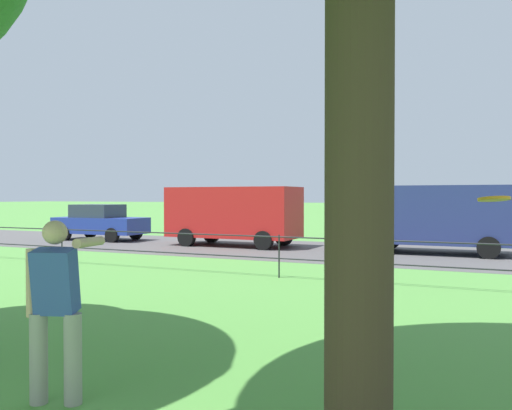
{
  "coord_description": "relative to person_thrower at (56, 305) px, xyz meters",
  "views": [
    {
      "loc": [
        4.51,
        0.92,
        1.89
      ],
      "look_at": [
        1.15,
        8.35,
        1.76
      ],
      "focal_mm": 36.81,
      "sensor_mm": 36.0,
      "label": 1
    }
  ],
  "objects": [
    {
      "name": "panel_van_center",
      "position": [
        -5.37,
        14.26,
        0.37
      ],
      "size": [
        5.04,
        2.17,
        2.24
      ],
      "color": "red",
      "rests_on": "ground"
    },
    {
      "name": "frisbee",
      "position": [
        3.63,
        1.47,
        0.96
      ],
      "size": [
        0.37,
        0.37,
        0.06
      ],
      "color": "orange"
    },
    {
      "name": "car_blue_right",
      "position": [
        -11.84,
        14.26,
        -0.13
      ],
      "size": [
        4.05,
        1.91,
        1.54
      ],
      "color": "#233899",
      "rests_on": "ground"
    },
    {
      "name": "panel_van_left",
      "position": [
        1.83,
        14.6,
        0.37
      ],
      "size": [
        5.03,
        2.17,
        2.24
      ],
      "color": "navy",
      "rests_on": "ground"
    },
    {
      "name": "park_fence",
      "position": [
        -0.89,
        7.7,
        -0.22
      ],
      "size": [
        39.93,
        0.04,
        1.0
      ],
      "color": "#232328",
      "rests_on": "ground"
    },
    {
      "name": "street_strip",
      "position": [
        -0.89,
        13.89,
        -0.9
      ],
      "size": [
        80.0,
        6.92,
        0.01
      ],
      "primitive_type": "cube",
      "color": "#565454",
      "rests_on": "ground"
    },
    {
      "name": "person_thrower",
      "position": [
        0.0,
        0.0,
        0.0
      ],
      "size": [
        0.48,
        0.88,
        1.67
      ],
      "color": "gray",
      "rests_on": "ground"
    }
  ]
}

